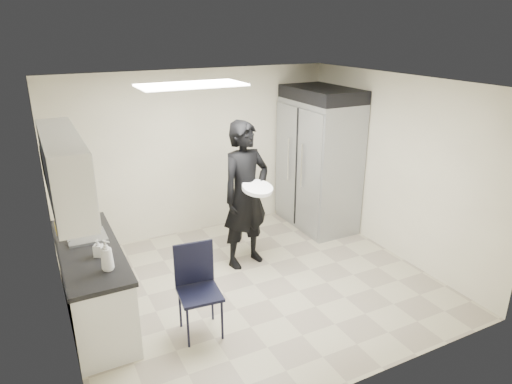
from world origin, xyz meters
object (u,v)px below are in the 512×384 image
folding_chair (200,294)px  commercial_fridge (319,165)px  lower_counter (94,285)px  man_tuxedo (246,195)px

folding_chair → commercial_fridge: bearing=39.6°
commercial_fridge → folding_chair: (-2.80, -1.89, -0.56)m
lower_counter → commercial_fridge: 3.98m
lower_counter → folding_chair: (0.98, -0.82, 0.06)m
folding_chair → man_tuxedo: bearing=52.3°
lower_counter → commercial_fridge: bearing=15.9°
commercial_fridge → man_tuxedo: (-1.66, -0.68, -0.02)m
commercial_fridge → lower_counter: bearing=-164.1°
commercial_fridge → man_tuxedo: bearing=-157.8°
folding_chair → lower_counter: bearing=145.7°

